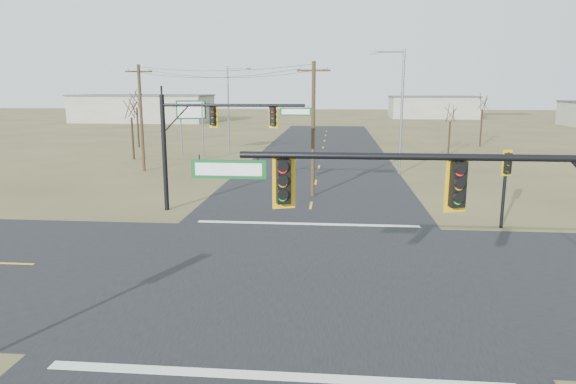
% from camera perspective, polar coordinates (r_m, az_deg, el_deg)
% --- Properties ---
extents(ground, '(320.00, 320.00, 0.00)m').
position_cam_1_polar(ground, '(20.67, 1.00, -9.02)').
color(ground, olive).
rests_on(ground, ground).
extents(road_ew, '(160.00, 14.00, 0.02)m').
position_cam_1_polar(road_ew, '(20.67, 1.00, -9.00)').
color(road_ew, black).
rests_on(road_ew, ground).
extents(road_ns, '(14.00, 160.00, 0.02)m').
position_cam_1_polar(road_ns, '(20.67, 1.00, -8.99)').
color(road_ns, black).
rests_on(road_ns, ground).
extents(stop_bar_near, '(12.00, 0.40, 0.01)m').
position_cam_1_polar(stop_bar_near, '(13.91, -1.42, -19.76)').
color(stop_bar_near, silver).
rests_on(stop_bar_near, road_ns).
extents(stop_bar_far, '(12.00, 0.40, 0.01)m').
position_cam_1_polar(stop_bar_far, '(27.80, 2.14, -3.55)').
color(stop_bar_far, silver).
rests_on(stop_bar_far, road_ns).
extents(mast_arm_near, '(10.33, 0.56, 6.31)m').
position_cam_1_polar(mast_arm_near, '(12.43, 18.23, -1.33)').
color(mast_arm_near, black).
rests_on(mast_arm_near, ground).
extents(mast_arm_far, '(8.84, 0.57, 6.86)m').
position_cam_1_polar(mast_arm_far, '(30.35, -8.24, 7.08)').
color(mast_arm_far, black).
rests_on(mast_arm_far, ground).
extents(pedestal_signal_ne, '(0.67, 0.57, 4.16)m').
position_cam_1_polar(pedestal_signal_ne, '(28.65, 23.12, 2.18)').
color(pedestal_signal_ne, black).
rests_on(pedestal_signal_ne, ground).
extents(utility_pole_near, '(2.19, 0.26, 8.95)m').
position_cam_1_polar(utility_pole_near, '(34.29, 2.82, 7.18)').
color(utility_pole_near, '#46321E').
rests_on(utility_pole_near, ground).
extents(utility_pole_far, '(2.20, 0.73, 9.21)m').
position_cam_1_polar(utility_pole_far, '(46.87, -16.00, 8.07)').
color(utility_pole_far, '#46321E').
rests_on(utility_pole_far, ground).
extents(highway_sign, '(2.99, 1.19, 5.93)m').
position_cam_1_polar(highway_sign, '(56.41, -10.68, 8.22)').
color(highway_sign, slate).
rests_on(highway_sign, ground).
extents(streetlight_a, '(2.87, 0.28, 10.34)m').
position_cam_1_polar(streetlight_a, '(44.32, 12.25, 9.39)').
color(streetlight_a, slate).
rests_on(streetlight_a, ground).
extents(streetlight_c, '(2.67, 0.35, 9.56)m').
position_cam_1_polar(streetlight_c, '(56.86, -6.45, 9.54)').
color(streetlight_c, slate).
rests_on(streetlight_c, ground).
extents(bare_tree_a, '(3.37, 3.37, 6.70)m').
position_cam_1_polar(bare_tree_a, '(54.94, -17.06, 8.98)').
color(bare_tree_a, black).
rests_on(bare_tree_a, ground).
extents(bare_tree_b, '(3.43, 3.43, 7.46)m').
position_cam_1_polar(bare_tree_b, '(66.51, -16.51, 9.94)').
color(bare_tree_b, black).
rests_on(bare_tree_b, ground).
extents(bare_tree_c, '(3.31, 3.31, 5.89)m').
position_cam_1_polar(bare_tree_c, '(58.81, 17.63, 8.42)').
color(bare_tree_c, black).
rests_on(bare_tree_c, ground).
extents(bare_tree_d, '(2.89, 2.89, 6.89)m').
position_cam_1_polar(bare_tree_d, '(68.77, 20.86, 9.36)').
color(bare_tree_d, black).
rests_on(bare_tree_d, ground).
extents(warehouse_left, '(28.00, 14.00, 5.50)m').
position_cam_1_polar(warehouse_left, '(116.97, -15.73, 8.88)').
color(warehouse_left, '#ADA899').
rests_on(warehouse_left, ground).
extents(warehouse_mid, '(20.00, 12.00, 5.00)m').
position_cam_1_polar(warehouse_mid, '(131.53, 15.73, 9.02)').
color(warehouse_mid, '#ADA899').
rests_on(warehouse_mid, ground).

